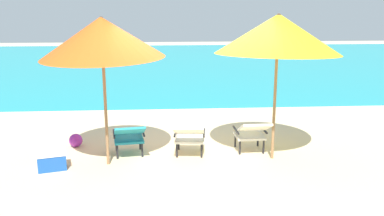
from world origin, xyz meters
TOP-DOWN VIEW (x-y plane):
  - ground_plane at (0.00, 4.00)m, footprint 40.00×40.00m
  - ocean_band at (0.00, 12.42)m, footprint 40.00×18.00m
  - lounge_chair_left at (-1.15, -0.09)m, footprint 0.65×0.94m
  - lounge_chair_center at (-0.09, -0.15)m, footprint 0.63×0.93m
  - lounge_chair_right at (1.05, -0.05)m, footprint 0.56×0.89m
  - beach_umbrella_left at (-1.50, -0.40)m, footprint 2.83×2.84m
  - beach_umbrella_right at (1.37, -0.32)m, footprint 2.72×2.73m
  - beach_ball at (-2.23, 0.55)m, footprint 0.26×0.26m
  - cooler_box at (-2.40, -0.57)m, footprint 0.54×0.43m

SIDE VIEW (x-z plane):
  - ground_plane at x=0.00m, z-range 0.00..0.00m
  - ocean_band at x=0.00m, z-range 0.00..0.01m
  - beach_ball at x=-2.23m, z-range 0.00..0.26m
  - cooler_box at x=-2.40m, z-range 0.00..0.32m
  - lounge_chair_left at x=-1.15m, z-range 0.06..0.75m
  - lounge_chair_center at x=-0.09m, z-range 0.06..0.75m
  - lounge_chair_right at x=1.05m, z-range 0.06..0.75m
  - beach_umbrella_left at x=-1.50m, z-range 0.89..3.40m
  - beach_umbrella_right at x=1.37m, z-range 0.90..3.46m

